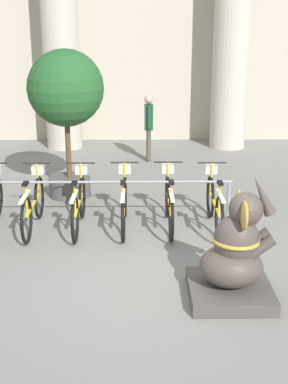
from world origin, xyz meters
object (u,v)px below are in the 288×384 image
at_px(potted_tree, 66,96).
at_px(elephant_statue, 235,258).
at_px(bicycle_2, 33,204).
at_px(bicycle_3, 79,204).
at_px(bicycle_5, 169,203).
at_px(bicycle_4, 124,203).
at_px(bicycle_6, 214,203).
at_px(person_pedestrian, 149,122).

bearing_deg(potted_tree, elephant_statue, -58.07).
bearing_deg(elephant_statue, potted_tree, 121.93).
relative_size(bicycle_2, bicycle_3, 1.00).
xyz_separation_m(bicycle_3, bicycle_5, (1.47, 0.04, 0.00)).
height_order(elephant_statue, potted_tree, potted_tree).
xyz_separation_m(bicycle_4, bicycle_5, (0.73, 0.01, 0.00)).
relative_size(bicycle_2, elephant_statue, 1.14).
bearing_deg(bicycle_3, bicycle_6, -0.00).
distance_m(elephant_statue, person_pedestrian, 6.72).
bearing_deg(potted_tree, bicycle_4, -56.47).
distance_m(bicycle_4, elephant_statue, 2.73).
xyz_separation_m(bicycle_4, elephant_statue, (1.39, -2.34, 0.12)).
bearing_deg(elephant_statue, bicycle_5, 105.65).
xyz_separation_m(bicycle_5, potted_tree, (-1.83, 1.64, 1.50)).
height_order(bicycle_2, bicycle_6, same).
xyz_separation_m(bicycle_2, bicycle_5, (2.20, 0.05, 0.00)).
height_order(bicycle_4, bicycle_6, same).
bearing_deg(bicycle_2, bicycle_4, 1.65).
relative_size(bicycle_3, potted_tree, 0.66).
relative_size(bicycle_2, person_pedestrian, 1.15).
bearing_deg(bicycle_4, bicycle_6, -1.23).
height_order(bicycle_6, elephant_statue, elephant_statue).
bearing_deg(bicycle_4, person_pedestrian, 83.70).
xyz_separation_m(bicycle_4, potted_tree, (-1.09, 1.65, 1.50)).
bearing_deg(bicycle_6, bicycle_2, -179.79).
height_order(bicycle_6, person_pedestrian, person_pedestrian).
distance_m(bicycle_4, bicycle_6, 1.47).
bearing_deg(bicycle_3, potted_tree, 102.05).
height_order(bicycle_5, bicycle_6, same).
xyz_separation_m(elephant_statue, person_pedestrian, (-0.92, 6.65, 0.40)).
xyz_separation_m(person_pedestrian, potted_tree, (-1.57, -2.66, 0.98)).
height_order(bicycle_3, bicycle_6, same).
height_order(bicycle_4, potted_tree, potted_tree).
bearing_deg(bicycle_6, person_pedestrian, 102.90).
bearing_deg(potted_tree, person_pedestrian, 59.43).
bearing_deg(bicycle_4, bicycle_3, -177.56).
relative_size(bicycle_3, bicycle_5, 1.00).
xyz_separation_m(bicycle_3, elephant_statue, (2.13, -2.31, 0.12)).
bearing_deg(bicycle_3, bicycle_4, 2.44).
relative_size(bicycle_6, person_pedestrian, 1.15).
distance_m(bicycle_5, elephant_statue, 2.45).
relative_size(bicycle_2, bicycle_5, 1.00).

